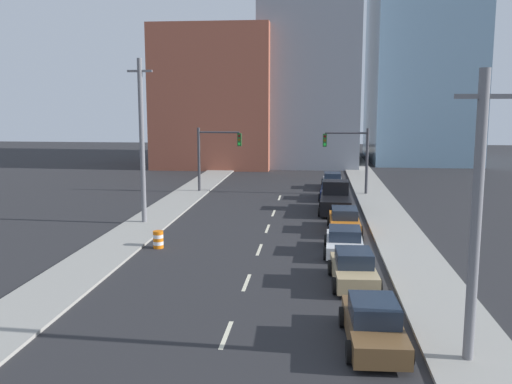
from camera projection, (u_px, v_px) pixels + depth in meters
The scene contains 23 objects.
sidewalk_left at pixel (206, 181), 56.94m from camera, with size 3.06×91.89×0.13m.
sidewalk_right at pixel (367, 183), 55.30m from camera, with size 3.06×91.89×0.13m.
lane_stripe_at_9m at pixel (226, 335), 19.48m from camera, with size 0.16×2.40×0.01m, color beige.
lane_stripe_at_14m at pixel (247, 282), 25.13m from camera, with size 0.16×2.40×0.01m, color beige.
lane_stripe_at_20m at pixel (259, 250), 30.72m from camera, with size 0.16×2.40×0.01m, color beige.
lane_stripe_at_25m at pixel (268, 229), 35.84m from camera, with size 0.16×2.40×0.01m, color beige.
lane_stripe_at_30m at pixel (274, 213), 40.85m from camera, with size 0.16×2.40×0.01m, color beige.
lane_stripe_at_37m at pixel (279, 198), 47.37m from camera, with size 0.16×2.40×0.01m, color beige.
building_brick_left at pixel (219, 98), 72.11m from camera, with size 14.00×16.00×16.78m.
building_office_center at pixel (310, 55), 74.00m from camera, with size 12.00×20.00×27.89m.
building_glass_right at pixel (422, 32), 75.92m from camera, with size 13.00×20.00×34.13m.
traffic_signal_left at pixel (212, 151), 49.65m from camera, with size 3.88×0.35×5.69m.
traffic_signal_right at pixel (354, 152), 48.38m from camera, with size 3.88×0.35×5.69m.
utility_pole_right_near at pixel (476, 217), 16.71m from camera, with size 1.60×0.32×8.83m.
utility_pole_left_mid at pixel (142, 141), 36.43m from camera, with size 1.60×0.32×10.60m.
traffic_barrel at pixel (158, 239), 31.00m from camera, with size 0.56×0.56×0.95m.
sedan_brown at pixel (373, 324), 18.61m from camera, with size 2.11×4.70×1.50m.
sedan_tan at pixel (354, 269), 24.77m from camera, with size 2.16×4.34×1.52m.
sedan_white at pixel (344, 242), 29.89m from camera, with size 2.23×4.46×1.37m.
sedan_orange at pixel (344, 221), 35.06m from camera, with size 2.04×4.77×1.44m.
pickup_truck_black at pixel (335, 200), 41.24m from camera, with size 2.51×5.70×2.18m.
sedan_navy at pixel (332, 191), 46.69m from camera, with size 2.30×4.38×1.53m.
sedan_gray at pixel (332, 181), 52.56m from camera, with size 2.06×4.69×1.45m.
Camera 1 is at (2.95, -9.63, 7.87)m, focal length 40.00 mm.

